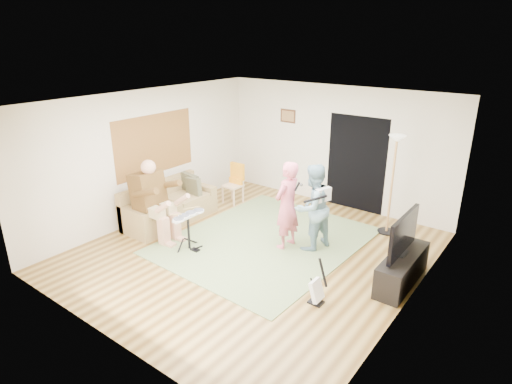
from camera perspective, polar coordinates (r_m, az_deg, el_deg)
floor at (r=7.85m, az=-0.33°, el=-7.92°), size 6.00×6.00×0.00m
walls at (r=7.31m, az=-0.36°, el=1.44°), size 5.50×6.00×2.70m
ceiling at (r=6.99m, az=-0.38°, el=11.97°), size 6.00×6.00×0.00m
window_blinds at (r=9.23m, az=-13.34°, el=6.22°), size 0.00×2.05×2.05m
doorway at (r=9.61m, az=13.21°, el=3.69°), size 2.10×0.00×2.10m
picture_frame at (r=10.24m, az=4.28°, el=10.07°), size 0.42×0.03×0.32m
area_rug at (r=8.22m, az=1.27°, el=-6.48°), size 3.24×3.88×0.02m
sofa at (r=9.18m, az=-11.72°, el=-2.14°), size 0.83×2.02×0.82m
drummer at (r=8.36m, az=-13.15°, el=-2.13°), size 1.00×0.56×1.53m
drum_kit at (r=7.89m, az=-8.96°, el=-5.48°), size 0.39×0.70×0.72m
singer at (r=7.70m, az=4.15°, el=-1.80°), size 0.43×0.62×1.64m
microphone at (r=7.46m, az=5.52°, el=0.73°), size 0.06×0.06×0.24m
guitarist at (r=7.71m, az=7.54°, el=-2.05°), size 0.80×0.92×1.60m
guitar_held at (r=7.52m, az=8.96°, el=-0.36°), size 0.30×0.61×0.26m
guitar_spare at (r=6.43m, az=8.14°, el=-12.88°), size 0.27×0.24×0.75m
torchiere_lamp at (r=8.48m, az=17.89°, el=3.12°), size 0.35×0.35×1.97m
dining_chair at (r=9.95m, az=-2.97°, el=0.41°), size 0.39×0.41×0.92m
tv_cabinet at (r=7.19m, az=18.90°, el=-9.70°), size 0.40×1.40×0.50m
television at (r=6.93m, az=19.07°, el=-5.28°), size 0.06×1.11×0.64m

